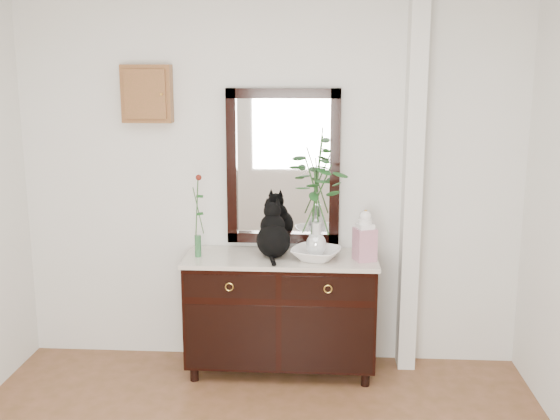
# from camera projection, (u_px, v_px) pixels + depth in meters

# --- Properties ---
(wall_back) EXTENTS (3.60, 0.04, 2.70)m
(wall_back) POSITION_uv_depth(u_px,v_px,m) (269.00, 179.00, 4.67)
(wall_back) COLOR white
(wall_back) RESTS_ON ground
(pilaster) EXTENTS (0.12, 0.20, 2.70)m
(pilaster) POSITION_uv_depth(u_px,v_px,m) (412.00, 183.00, 4.53)
(pilaster) COLOR white
(pilaster) RESTS_ON ground
(sideboard) EXTENTS (1.33, 0.52, 0.82)m
(sideboard) POSITION_uv_depth(u_px,v_px,m) (281.00, 308.00, 4.60)
(sideboard) COLOR black
(sideboard) RESTS_ON ground
(wall_mirror) EXTENTS (0.80, 0.06, 1.10)m
(wall_mirror) POSITION_uv_depth(u_px,v_px,m) (283.00, 167.00, 4.63)
(wall_mirror) COLOR black
(wall_mirror) RESTS_ON wall_back
(key_cabinet) EXTENTS (0.35, 0.10, 0.40)m
(key_cabinet) POSITION_uv_depth(u_px,v_px,m) (147.00, 94.00, 4.56)
(key_cabinet) COLOR brown
(key_cabinet) RESTS_ON wall_back
(cat) EXTENTS (0.32, 0.37, 0.38)m
(cat) POSITION_uv_depth(u_px,v_px,m) (273.00, 230.00, 4.49)
(cat) COLOR black
(cat) RESTS_ON sideboard
(lotus_bowl) EXTENTS (0.41, 0.41, 0.08)m
(lotus_bowl) POSITION_uv_depth(u_px,v_px,m) (316.00, 254.00, 4.44)
(lotus_bowl) COLOR white
(lotus_bowl) RESTS_ON sideboard
(vase_branches) EXTENTS (0.41, 0.41, 0.84)m
(vase_branches) POSITION_uv_depth(u_px,v_px,m) (317.00, 196.00, 4.36)
(vase_branches) COLOR silver
(vase_branches) RESTS_ON lotus_bowl
(bud_vase_rose) EXTENTS (0.09, 0.09, 0.58)m
(bud_vase_rose) POSITION_uv_depth(u_px,v_px,m) (197.00, 215.00, 4.46)
(bud_vase_rose) COLOR #30693C
(bud_vase_rose) RESTS_ON sideboard
(ginger_jar) EXTENTS (0.17, 0.17, 0.35)m
(ginger_jar) POSITION_uv_depth(u_px,v_px,m) (365.00, 235.00, 4.40)
(ginger_jar) COLOR silver
(ginger_jar) RESTS_ON sideboard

